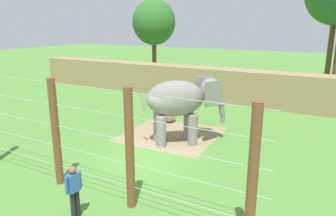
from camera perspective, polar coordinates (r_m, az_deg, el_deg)
ground_plane at (r=14.05m, az=-4.11°, el=-9.01°), size 120.00×120.00×0.00m
dirt_patch at (r=16.92m, az=0.63°, el=-4.73°), size 4.86×4.82×0.01m
embankment_wall at (r=23.98m, az=11.28°, el=3.88°), size 36.00×1.80×2.45m
elephant at (r=15.25m, az=2.52°, el=1.26°), size 3.69×3.40×3.16m
enrichment_ball at (r=18.88m, az=0.04°, el=-1.15°), size 0.94×0.94×0.94m
cable_fence at (r=10.88m, az=-13.85°, el=-5.61°), size 11.82×0.28×3.90m
zookeeper at (r=10.12m, az=-16.46°, el=-13.83°), size 0.27×0.59×1.67m
tree_behind_wall at (r=32.61m, az=-2.53°, el=15.04°), size 4.24×4.24×8.04m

